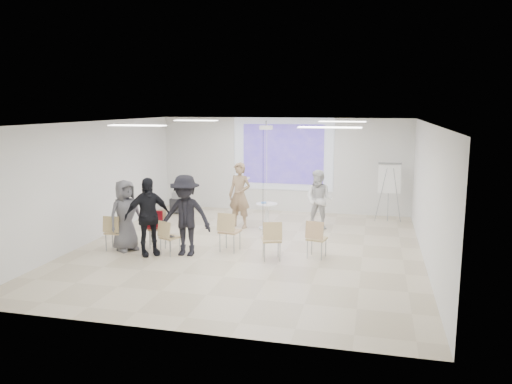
% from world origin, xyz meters
% --- Properties ---
extents(floor, '(8.00, 9.00, 0.10)m').
position_xyz_m(floor, '(0.00, 0.00, -0.05)').
color(floor, beige).
rests_on(floor, ground).
extents(ceiling, '(8.00, 9.00, 0.10)m').
position_xyz_m(ceiling, '(0.00, 0.00, 3.05)').
color(ceiling, white).
rests_on(ceiling, wall_back).
extents(wall_back, '(8.00, 0.10, 3.00)m').
position_xyz_m(wall_back, '(0.00, 4.55, 1.50)').
color(wall_back, silver).
rests_on(wall_back, floor).
extents(wall_left, '(0.10, 9.00, 3.00)m').
position_xyz_m(wall_left, '(-4.05, 0.00, 1.50)').
color(wall_left, silver).
rests_on(wall_left, floor).
extents(wall_right, '(0.10, 9.00, 3.00)m').
position_xyz_m(wall_right, '(4.05, 0.00, 1.50)').
color(wall_right, silver).
rests_on(wall_right, floor).
extents(projection_halo, '(3.20, 0.01, 2.30)m').
position_xyz_m(projection_halo, '(0.00, 4.49, 1.85)').
color(projection_halo, silver).
rests_on(projection_halo, wall_back).
extents(projection_image, '(2.60, 0.01, 1.90)m').
position_xyz_m(projection_image, '(0.00, 4.47, 1.85)').
color(projection_image, '#4934B3').
rests_on(projection_image, wall_back).
extents(pedestal_table, '(0.77, 0.77, 0.74)m').
position_xyz_m(pedestal_table, '(0.01, 2.03, 0.41)').
color(pedestal_table, white).
rests_on(pedestal_table, floor).
extents(player_left, '(0.86, 0.68, 2.08)m').
position_xyz_m(player_left, '(-0.77, 2.05, 1.04)').
color(player_left, '#9C7E5F').
rests_on(player_left, floor).
extents(player_right, '(1.00, 0.87, 1.82)m').
position_xyz_m(player_right, '(1.40, 2.42, 0.91)').
color(player_right, white).
rests_on(player_right, floor).
extents(controller_left, '(0.07, 0.13, 0.04)m').
position_xyz_m(controller_left, '(-0.59, 2.30, 1.37)').
color(controller_left, silver).
rests_on(controller_left, player_left).
extents(controller_right, '(0.07, 0.13, 0.04)m').
position_xyz_m(controller_right, '(1.22, 2.67, 1.22)').
color(controller_right, white).
rests_on(controller_right, player_right).
extents(chair_far_left, '(0.41, 0.44, 0.85)m').
position_xyz_m(chair_far_left, '(-3.05, -0.84, 0.50)').
color(chair_far_left, tan).
rests_on(chair_far_left, floor).
extents(chair_left_mid, '(0.59, 0.61, 0.95)m').
position_xyz_m(chair_left_mid, '(-2.15, -0.39, 0.56)').
color(chair_left_mid, tan).
rests_on(chair_left_mid, floor).
extents(chair_left_inner, '(0.51, 0.52, 0.80)m').
position_xyz_m(chair_left_inner, '(-1.67, -0.88, 0.48)').
color(chair_left_inner, tan).
rests_on(chair_left_inner, floor).
extents(chair_center, '(0.50, 0.53, 0.94)m').
position_xyz_m(chair_center, '(-0.39, -0.31, 0.56)').
color(chair_center, tan).
rests_on(chair_center, floor).
extents(chair_right_inner, '(0.54, 0.56, 0.90)m').
position_xyz_m(chair_right_inner, '(0.73, -0.73, 0.53)').
color(chair_right_inner, tan).
rests_on(chair_right_inner, floor).
extents(chair_right_far, '(0.48, 0.51, 0.87)m').
position_xyz_m(chair_right_far, '(1.65, -0.35, 0.52)').
color(chair_right_far, tan).
rests_on(chair_right_far, floor).
extents(red_jacket, '(0.45, 0.26, 0.43)m').
position_xyz_m(red_jacket, '(-2.18, -0.53, 0.72)').
color(red_jacket, '#A81420').
rests_on(red_jacket, chair_left_mid).
extents(laptop, '(0.36, 0.31, 0.02)m').
position_xyz_m(laptop, '(-1.64, -0.80, 0.43)').
color(laptop, black).
rests_on(laptop, chair_left_inner).
extents(audience_left, '(1.38, 1.32, 2.06)m').
position_xyz_m(audience_left, '(-2.10, -0.97, 1.03)').
color(audience_left, black).
rests_on(audience_left, floor).
extents(audience_mid, '(1.38, 0.78, 2.10)m').
position_xyz_m(audience_mid, '(-1.26, -0.78, 1.05)').
color(audience_mid, black).
rests_on(audience_mid, floor).
extents(audience_outer, '(1.01, 1.10, 1.88)m').
position_xyz_m(audience_outer, '(-2.78, -0.74, 0.94)').
color(audience_outer, slate).
rests_on(audience_outer, floor).
extents(flipchart_easel, '(0.76, 0.57, 1.75)m').
position_xyz_m(flipchart_easel, '(3.29, 3.70, 1.29)').
color(flipchart_easel, '#92949A').
rests_on(flipchart_easel, floor).
extents(av_cart, '(0.46, 0.38, 0.67)m').
position_xyz_m(av_cart, '(-3.18, 3.40, 0.31)').
color(av_cart, black).
rests_on(av_cart, floor).
extents(ceiling_projector, '(0.30, 0.25, 3.00)m').
position_xyz_m(ceiling_projector, '(0.10, 1.49, 2.69)').
color(ceiling_projector, white).
rests_on(ceiling_projector, ceiling).
extents(fluor_panel_nw, '(1.20, 0.30, 0.02)m').
position_xyz_m(fluor_panel_nw, '(-2.00, 2.00, 2.97)').
color(fluor_panel_nw, white).
rests_on(fluor_panel_nw, ceiling).
extents(fluor_panel_ne, '(1.20, 0.30, 0.02)m').
position_xyz_m(fluor_panel_ne, '(2.00, 2.00, 2.97)').
color(fluor_panel_ne, white).
rests_on(fluor_panel_ne, ceiling).
extents(fluor_panel_sw, '(1.20, 0.30, 0.02)m').
position_xyz_m(fluor_panel_sw, '(-2.00, -1.50, 2.97)').
color(fluor_panel_sw, white).
rests_on(fluor_panel_sw, ceiling).
extents(fluor_panel_se, '(1.20, 0.30, 0.02)m').
position_xyz_m(fluor_panel_se, '(2.00, -1.50, 2.97)').
color(fluor_panel_se, white).
rests_on(fluor_panel_se, ceiling).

